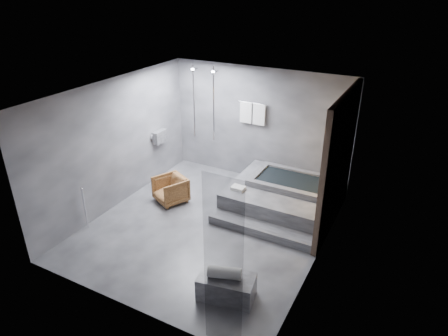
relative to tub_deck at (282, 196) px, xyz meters
The scene contains 7 objects.
room 2.02m from the tub_deck, 118.47° to the right, with size 5.00×5.04×2.82m.
tub_deck is the anchor object (origin of this frame).
tub_step 1.19m from the tub_deck, 90.00° to the right, with size 2.20×0.36×0.18m, color #37373A.
concrete_bench 3.06m from the tub_deck, 86.13° to the right, with size 0.89×0.49×0.40m, color #313133.
driftwood_chair 2.50m from the tub_deck, 157.05° to the right, with size 0.64×0.66×0.60m, color #452711.
rolled_towel 3.09m from the tub_deck, 86.61° to the right, with size 0.19×0.19×0.53m, color silver.
deck_towel 1.03m from the tub_deck, 143.65° to the right, with size 0.28×0.21×0.08m, color white.
Camera 1 is at (3.50, -5.93, 4.65)m, focal length 32.00 mm.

